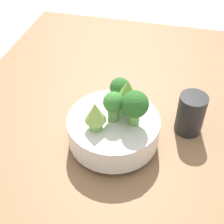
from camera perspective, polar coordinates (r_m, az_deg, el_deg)
ground_plane at (r=0.79m, az=0.73°, el=-5.81°), size 6.00×6.00×0.00m
table at (r=0.77m, az=0.74°, el=-4.90°), size 1.18×0.87×0.04m
bowl at (r=0.71m, az=-0.00°, el=-3.13°), size 0.21×0.21×0.08m
broccoli_floret_right at (r=0.71m, az=1.08°, el=4.32°), size 0.05×0.05×0.06m
broccoli_floret_center at (r=0.66m, az=0.00°, el=1.47°), size 0.05×0.05×0.07m
broccoli_floret_front at (r=0.64m, az=4.19°, el=1.22°), size 0.06×0.06×0.08m
romanesco_piece_near at (r=0.67m, az=2.92°, el=3.82°), size 0.06×0.06×0.09m
romanesco_piece_far at (r=0.64m, az=-3.08°, el=-0.37°), size 0.05×0.05×0.07m
cup at (r=0.76m, az=14.18°, el=-0.35°), size 0.07×0.07×0.10m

